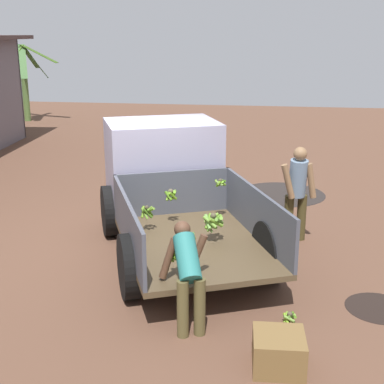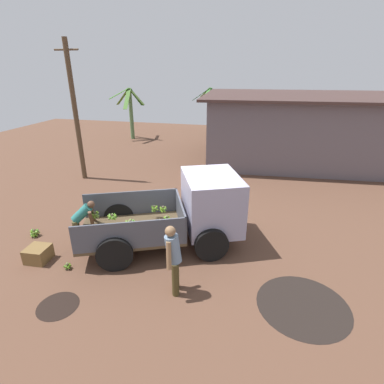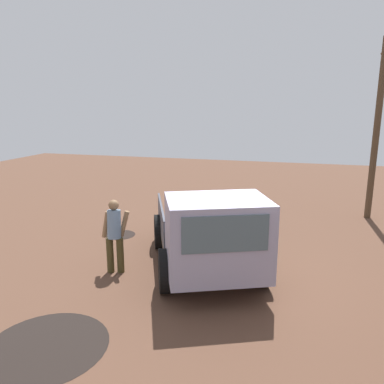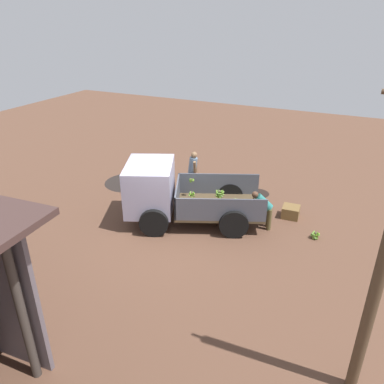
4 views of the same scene
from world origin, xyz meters
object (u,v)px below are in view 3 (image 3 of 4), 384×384
at_px(utility_pole, 377,130).
at_px(banana_bunch_on_ground_0, 214,215).
at_px(person_foreground_visitor, 115,233).
at_px(wooden_crate_0, 179,218).
at_px(banana_bunch_on_ground_2, 165,229).
at_px(cargo_truck, 213,237).
at_px(person_worker_loading, 207,209).
at_px(banana_bunch_on_ground_3, 179,219).
at_px(banana_bunch_on_ground_1, 216,214).

relative_size(utility_pole, banana_bunch_on_ground_0, 27.94).
distance_m(person_foreground_visitor, wooden_crate_0, 3.83).
bearing_deg(person_foreground_visitor, banana_bunch_on_ground_2, -18.49).
xyz_separation_m(cargo_truck, wooden_crate_0, (-3.74, -1.92, -0.85)).
height_order(cargo_truck, person_foreground_visitor, cargo_truck).
xyz_separation_m(utility_pole, banana_bunch_on_ground_2, (3.26, -6.05, -2.83)).
height_order(person_worker_loading, banana_bunch_on_ground_3, person_worker_loading).
bearing_deg(banana_bunch_on_ground_0, wooden_crate_0, -45.36).
relative_size(person_foreground_visitor, banana_bunch_on_ground_3, 7.04).
xyz_separation_m(person_worker_loading, wooden_crate_0, (-0.68, -1.09, -0.55)).
relative_size(banana_bunch_on_ground_0, wooden_crate_0, 0.37).
bearing_deg(banana_bunch_on_ground_2, cargo_truck, 36.40).
distance_m(banana_bunch_on_ground_0, wooden_crate_0, 1.35).
bearing_deg(banana_bunch_on_ground_1, wooden_crate_0, -46.90).
xyz_separation_m(cargo_truck, person_foreground_visitor, (0.01, -2.22, -0.12)).
bearing_deg(cargo_truck, wooden_crate_0, -176.01).
bearing_deg(banana_bunch_on_ground_0, banana_bunch_on_ground_3, -50.91).
distance_m(person_worker_loading, banana_bunch_on_ground_0, 1.75).
relative_size(utility_pole, person_worker_loading, 4.52).
bearing_deg(banana_bunch_on_ground_0, person_foreground_visitor, -15.00).
bearing_deg(wooden_crate_0, person_foreground_visitor, -4.56).
bearing_deg(wooden_crate_0, banana_bunch_on_ground_1, 133.10).
distance_m(cargo_truck, banana_bunch_on_ground_2, 3.61).
bearing_deg(banana_bunch_on_ground_3, person_worker_loading, 54.68).
distance_m(utility_pole, banana_bunch_on_ground_0, 5.86).
bearing_deg(person_worker_loading, banana_bunch_on_ground_3, -146.83).
xyz_separation_m(cargo_truck, banana_bunch_on_ground_3, (-3.87, -1.97, -0.94)).
height_order(person_worker_loading, banana_bunch_on_ground_2, person_worker_loading).
distance_m(person_foreground_visitor, banana_bunch_on_ground_3, 3.97).
relative_size(banana_bunch_on_ground_1, banana_bunch_on_ground_2, 1.67).
relative_size(person_worker_loading, banana_bunch_on_ground_3, 5.39).
height_order(person_foreground_visitor, wooden_crate_0, person_foreground_visitor).
height_order(cargo_truck, person_worker_loading, cargo_truck).
height_order(person_worker_loading, banana_bunch_on_ground_1, person_worker_loading).
height_order(banana_bunch_on_ground_0, wooden_crate_0, wooden_crate_0).
height_order(utility_pole, banana_bunch_on_ground_2, utility_pole).
bearing_deg(banana_bunch_on_ground_1, banana_bunch_on_ground_3, -52.27).
bearing_deg(banana_bunch_on_ground_2, banana_bunch_on_ground_3, 174.83).
distance_m(banana_bunch_on_ground_0, banana_bunch_on_ground_1, 0.07).
bearing_deg(banana_bunch_on_ground_0, utility_pole, 105.54).
height_order(banana_bunch_on_ground_2, banana_bunch_on_ground_3, banana_bunch_on_ground_3).
xyz_separation_m(person_foreground_visitor, banana_bunch_on_ground_1, (-4.71, 1.32, -0.80)).
height_order(person_foreground_visitor, person_worker_loading, person_foreground_visitor).
bearing_deg(wooden_crate_0, banana_bunch_on_ground_3, -159.55).
height_order(utility_pole, person_worker_loading, utility_pole).
relative_size(banana_bunch_on_ground_2, wooden_crate_0, 0.31).
height_order(cargo_truck, banana_bunch_on_ground_3, cargo_truck).
height_order(person_foreground_visitor, banana_bunch_on_ground_3, person_foreground_visitor).
bearing_deg(cargo_truck, person_worker_loading, 172.01).
bearing_deg(person_foreground_visitor, banana_bunch_on_ground_1, -31.04).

